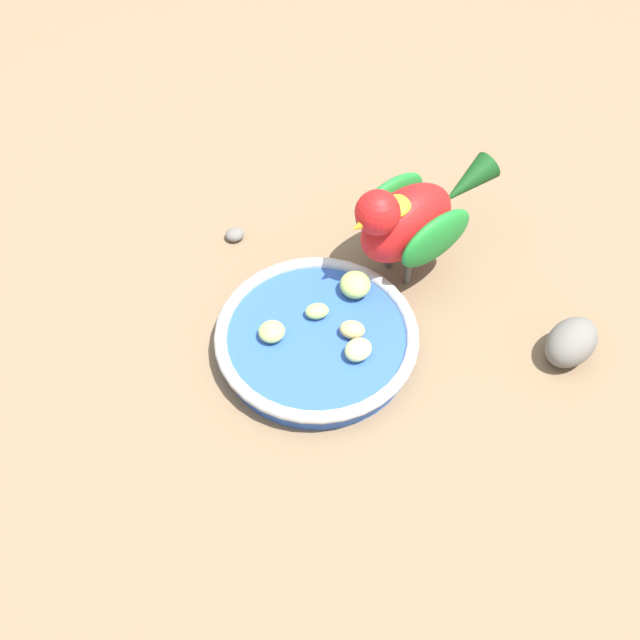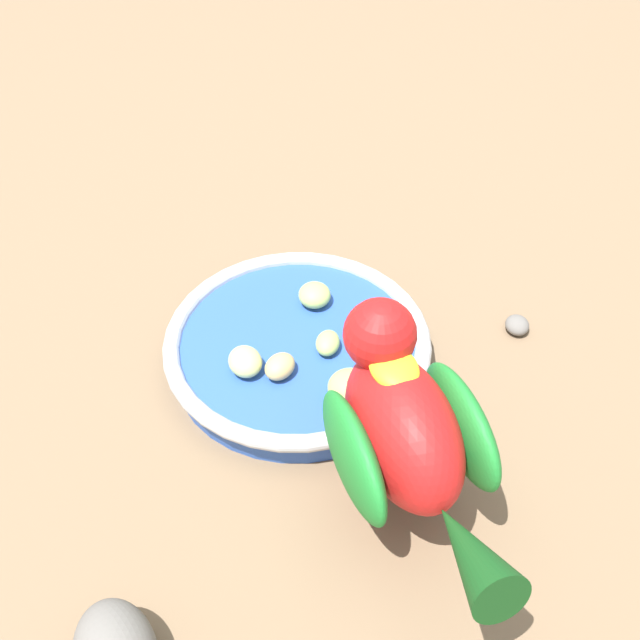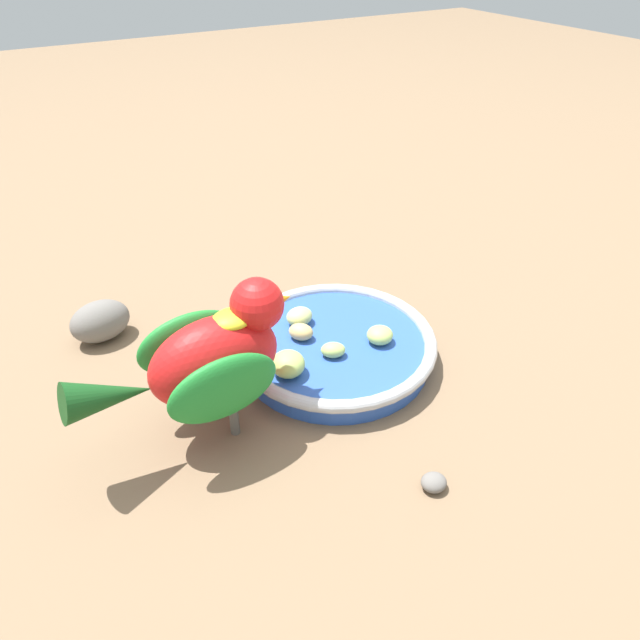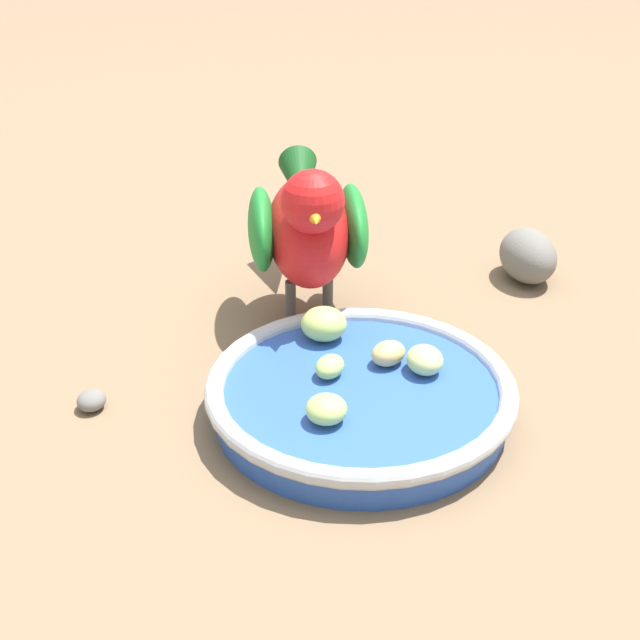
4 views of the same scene
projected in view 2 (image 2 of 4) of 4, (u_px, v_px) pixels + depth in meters
The scene contains 9 objects.
ground_plane at pixel (275, 375), 0.63m from camera, with size 4.00×4.00×0.00m, color #7A6047.
feeding_bowl at pixel (298, 347), 0.63m from camera, with size 0.22×0.22×0.03m.
apple_piece_0 at pixel (351, 388), 0.57m from camera, with size 0.03×0.03×0.02m, color #B2CC66.
apple_piece_1 at pixel (315, 295), 0.65m from camera, with size 0.03×0.03×0.02m, color #B2CC66.
apple_piece_2 at pixel (279, 367), 0.59m from camera, with size 0.03×0.02×0.02m, color tan.
apple_piece_3 at pixel (245, 361), 0.59m from camera, with size 0.03×0.03×0.02m, color #C6D17A.
apple_piece_4 at pixel (328, 343), 0.61m from camera, with size 0.03×0.02×0.02m, color #B2CC66.
parrot at pixel (406, 429), 0.48m from camera, with size 0.10×0.21×0.15m.
pebble_0 at pixel (517, 325), 0.66m from camera, with size 0.02×0.02×0.01m, color slate.
Camera 2 is at (0.08, 0.41, 0.48)m, focal length 42.84 mm.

